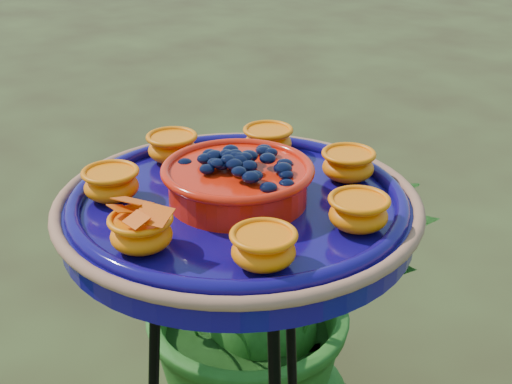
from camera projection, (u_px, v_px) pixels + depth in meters
feeder_dish at (238, 202)px, 0.99m from camera, size 0.59×0.59×0.11m
shrub_back_left at (263, 286)px, 1.82m from camera, size 1.05×1.06×0.89m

